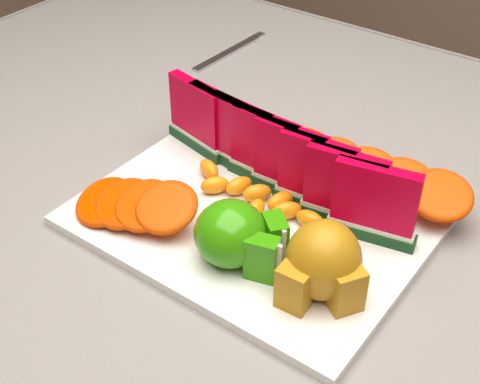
# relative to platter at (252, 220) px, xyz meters

# --- Properties ---
(table) EXTENTS (1.40, 0.90, 0.75)m
(table) POSITION_rel_platter_xyz_m (0.00, 0.08, -0.11)
(table) COLOR #533C1B
(table) RESTS_ON ground
(tablecloth) EXTENTS (1.53, 1.03, 0.20)m
(tablecloth) POSITION_rel_platter_xyz_m (0.00, 0.08, -0.05)
(tablecloth) COLOR slate
(tablecloth) RESTS_ON table
(platter) EXTENTS (0.40, 0.30, 0.01)m
(platter) POSITION_rel_platter_xyz_m (0.00, 0.00, 0.00)
(platter) COLOR silver
(platter) RESTS_ON tablecloth
(apple_cluster) EXTENTS (0.11, 0.10, 0.07)m
(apple_cluster) POSITION_rel_platter_xyz_m (0.03, -0.07, 0.04)
(apple_cluster) COLOR #188B16
(apple_cluster) RESTS_ON platter
(pear_cluster) EXTENTS (0.10, 0.10, 0.09)m
(pear_cluster) POSITION_rel_platter_xyz_m (0.13, -0.06, 0.04)
(pear_cluster) COLOR #AE991C
(pear_cluster) RESTS_ON platter
(fork) EXTENTS (0.02, 0.20, 0.00)m
(fork) POSITION_rel_platter_xyz_m (-0.31, 0.36, -0.00)
(fork) COLOR silver
(fork) RESTS_ON tablecloth
(watermelon_row) EXTENTS (0.39, 0.07, 0.10)m
(watermelon_row) POSITION_rel_platter_xyz_m (-0.01, 0.06, 0.05)
(watermelon_row) COLOR #0E3D11
(watermelon_row) RESTS_ON platter
(orange_fan_front) EXTENTS (0.17, 0.11, 0.05)m
(orange_fan_front) POSITION_rel_platter_xyz_m (-0.11, -0.09, 0.03)
(orange_fan_front) COLOR orange
(orange_fan_front) RESTS_ON platter
(orange_fan_back) EXTENTS (0.38, 0.11, 0.05)m
(orange_fan_back) POSITION_rel_platter_xyz_m (0.03, 0.13, 0.03)
(orange_fan_back) COLOR orange
(orange_fan_back) RESTS_ON platter
(tangerine_segments) EXTENTS (0.23, 0.07, 0.02)m
(tangerine_segments) POSITION_rel_platter_xyz_m (0.00, 0.02, 0.02)
(tangerine_segments) COLOR orange
(tangerine_segments) RESTS_ON platter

